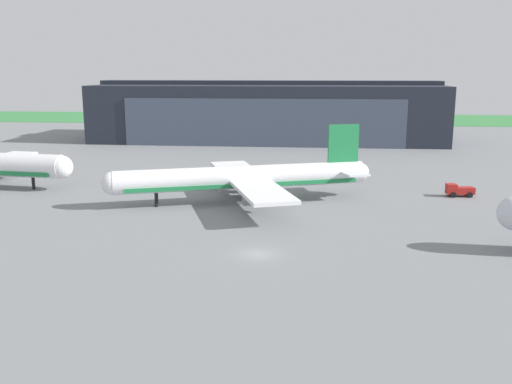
% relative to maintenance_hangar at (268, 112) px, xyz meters
% --- Properties ---
extents(ground_plane, '(440.00, 440.00, 0.00)m').
position_rel_maintenance_hangar_xyz_m(ground_plane, '(7.66, -108.73, -8.25)').
color(ground_plane, slate).
extents(grass_field_strip, '(440.00, 56.00, 0.08)m').
position_rel_maintenance_hangar_xyz_m(grass_field_strip, '(7.66, 73.61, -8.21)').
color(grass_field_strip, '#388142').
rests_on(grass_field_strip, ground_plane).
extents(maintenance_hangar, '(100.09, 36.39, 17.41)m').
position_rel_maintenance_hangar_xyz_m(maintenance_hangar, '(0.00, 0.00, 0.00)').
color(maintenance_hangar, '#232833').
rests_on(maintenance_hangar, ground_plane).
extents(airliner_far_left, '(40.64, 34.34, 11.90)m').
position_rel_maintenance_hangar_xyz_m(airliner_far_left, '(2.89, -83.14, -4.41)').
color(airliner_far_left, white).
rests_on(airliner_far_left, ground_plane).
extents(fuel_bowser, '(4.64, 2.45, 2.10)m').
position_rel_maintenance_hangar_xyz_m(fuel_bowser, '(37.77, -75.70, -7.18)').
color(fuel_bowser, '#AD1E19').
rests_on(fuel_bowser, ground_plane).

